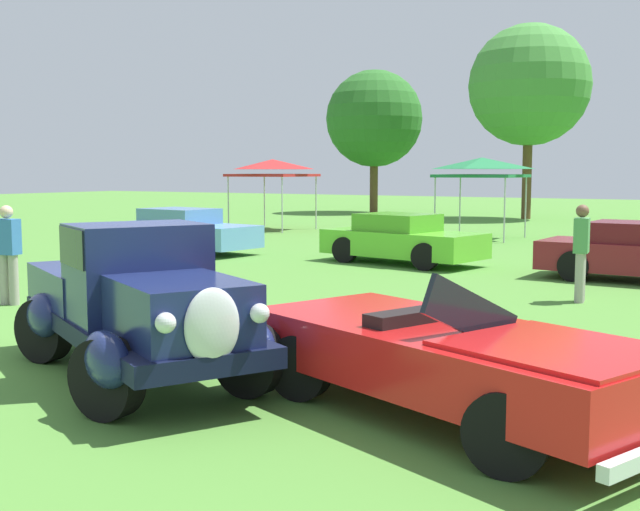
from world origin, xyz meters
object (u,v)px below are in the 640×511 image
at_px(canopy_tent_left_field, 273,167).
at_px(spectator_by_row, 581,250).
at_px(neighbor_convertible, 459,357).
at_px(show_car_lime, 401,239).
at_px(feature_pickup_truck, 136,299).
at_px(spectator_far_side, 8,251).
at_px(show_car_skyblue, 183,231).
at_px(canopy_tent_center_field, 482,166).

bearing_deg(canopy_tent_left_field, spectator_by_row, -39.37).
bearing_deg(neighbor_convertible, canopy_tent_left_field, 127.72).
relative_size(show_car_lime, canopy_tent_left_field, 1.56).
height_order(feature_pickup_truck, canopy_tent_left_field, canopy_tent_left_field).
bearing_deg(spectator_far_side, neighbor_convertible, -13.52).
bearing_deg(neighbor_convertible, spectator_by_row, 93.98).
bearing_deg(feature_pickup_truck, canopy_tent_left_field, 119.76).
bearing_deg(canopy_tent_left_field, show_car_skyblue, -73.03).
relative_size(feature_pickup_truck, neighbor_convertible, 0.99).
bearing_deg(show_car_lime, spectator_far_side, -109.90).
relative_size(show_car_skyblue, show_car_lime, 1.09).
bearing_deg(show_car_skyblue, feature_pickup_truck, -52.09).
xyz_separation_m(show_car_skyblue, spectator_by_row, (11.50, -3.15, 0.31)).
xyz_separation_m(canopy_tent_left_field, canopy_tent_center_field, (8.27, 0.13, -0.00)).
height_order(spectator_far_side, canopy_tent_left_field, canopy_tent_left_field).
bearing_deg(feature_pickup_truck, show_car_skyblue, 127.91).
bearing_deg(show_car_lime, feature_pickup_truck, -79.98).
height_order(feature_pickup_truck, show_car_skyblue, feature_pickup_truck).
bearing_deg(show_car_skyblue, spectator_by_row, -15.30).
xyz_separation_m(feature_pickup_truck, canopy_tent_center_field, (-2.71, 19.33, 1.55)).
bearing_deg(spectator_by_row, spectator_far_side, -148.05).
bearing_deg(canopy_tent_center_field, show_car_lime, -84.95).
distance_m(neighbor_convertible, spectator_far_side, 9.07).
bearing_deg(spectator_far_side, spectator_by_row, 31.95).
xyz_separation_m(show_car_skyblue, spectator_far_side, (3.19, -8.33, 0.31)).
distance_m(show_car_skyblue, spectator_by_row, 11.92).
xyz_separation_m(show_car_lime, spectator_far_side, (-3.22, -8.89, 0.31)).
bearing_deg(canopy_tent_left_field, show_car_lime, -41.09).
xyz_separation_m(feature_pickup_truck, spectator_by_row, (3.08, 7.67, 0.05)).
bearing_deg(spectator_far_side, feature_pickup_truck, -25.43).
height_order(neighbor_convertible, show_car_skyblue, neighbor_convertible).
bearing_deg(spectator_by_row, show_car_lime, 143.89).
xyz_separation_m(neighbor_convertible, show_car_skyblue, (-12.01, 10.45, 0.02)).
relative_size(show_car_lime, spectator_by_row, 2.50).
distance_m(spectator_by_row, spectator_far_side, 9.79).
relative_size(spectator_by_row, spectator_far_side, 1.00).
relative_size(spectator_far_side, canopy_tent_left_field, 0.62).
height_order(show_car_lime, canopy_tent_left_field, canopy_tent_left_field).
distance_m(feature_pickup_truck, show_car_skyblue, 13.71).
xyz_separation_m(show_car_skyblue, canopy_tent_left_field, (-2.56, 8.39, 1.82)).
distance_m(show_car_skyblue, canopy_tent_center_field, 10.41).
distance_m(neighbor_convertible, spectator_by_row, 7.33).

